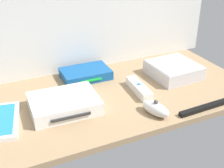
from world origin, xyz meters
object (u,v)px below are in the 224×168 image
at_px(mini_computer, 173,70).
at_px(sensor_bar, 210,106).
at_px(game_console, 64,104).
at_px(remote_nunchuk, 156,109).
at_px(network_router, 86,74).
at_px(remote_wand, 139,88).

distance_m(mini_computer, sensor_bar, 0.24).
relative_size(game_console, mini_computer, 1.23).
bearing_deg(remote_nunchuk, network_router, 89.73).
relative_size(network_router, sensor_bar, 0.76).
bearing_deg(network_router, remote_nunchuk, -71.32).
bearing_deg(sensor_bar, remote_nunchuk, 165.13).
xyz_separation_m(game_console, mini_computer, (0.45, 0.06, 0.00)).
xyz_separation_m(network_router, remote_nunchuk, (0.11, -0.33, 0.00)).
xyz_separation_m(network_router, remote_wand, (0.13, -0.18, -0.00)).
relative_size(remote_wand, remote_nunchuk, 1.38).
bearing_deg(sensor_bar, remote_wand, 128.56).
xyz_separation_m(remote_wand, remote_nunchuk, (-0.02, -0.14, 0.01)).
xyz_separation_m(game_console, network_router, (0.14, 0.19, -0.00)).
bearing_deg(network_router, sensor_bar, -51.47).
bearing_deg(remote_wand, remote_nunchuk, -94.70).
distance_m(remote_wand, remote_nunchuk, 0.15).
relative_size(remote_nunchuk, sensor_bar, 0.45).
xyz_separation_m(remote_nunchuk, sensor_bar, (0.18, -0.04, -0.01)).
xyz_separation_m(mini_computer, network_router, (-0.31, 0.13, -0.01)).
height_order(mini_computer, network_router, mini_computer).
distance_m(game_console, mini_computer, 0.46).
bearing_deg(network_router, game_console, -126.34).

